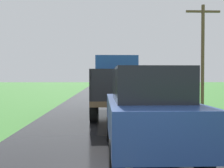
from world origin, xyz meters
The scene contains 3 objects.
banana_truck_near centered at (0.19, 10.19, 1.47)m, with size 2.38×5.82×2.80m.
utility_pole_roadside centered at (5.59, 13.38, 3.39)m, with size 2.08×0.20×6.19m.
following_car centered at (0.48, 3.39, 1.07)m, with size 1.74×4.10×1.92m.
Camera 1 is at (-0.50, -2.28, 1.78)m, focal length 41.80 mm.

